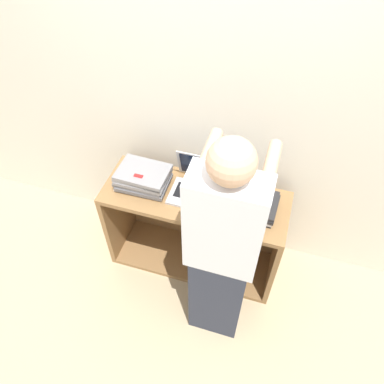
# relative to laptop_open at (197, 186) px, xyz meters

# --- Properties ---
(ground_plane) EXTENTS (12.00, 12.00, 0.00)m
(ground_plane) POSITION_rel_laptop_open_xyz_m (0.00, -0.29, -0.83)
(ground_plane) COLOR tan
(wall_back) EXTENTS (8.00, 0.05, 2.40)m
(wall_back) POSITION_rel_laptop_open_xyz_m (0.00, 0.29, 0.37)
(wall_back) COLOR silver
(wall_back) RESTS_ON ground_plane
(cart) EXTENTS (1.28, 0.47, 0.78)m
(cart) POSITION_rel_laptop_open_xyz_m (0.00, 0.02, -0.44)
(cart) COLOR olive
(cart) RESTS_ON ground_plane
(laptop_open) EXTENTS (0.34, 0.31, 0.26)m
(laptop_open) POSITION_rel_laptop_open_xyz_m (0.00, 0.00, 0.00)
(laptop_open) COLOR #B7B7BC
(laptop_open) RESTS_ON cart
(laptop_stack_left) EXTENTS (0.36, 0.27, 0.14)m
(laptop_stack_left) POSITION_rel_laptop_open_xyz_m (-0.37, -0.05, 0.02)
(laptop_stack_left) COLOR #B7B7BC
(laptop_stack_left) RESTS_ON cart
(laptop_stack_right) EXTENTS (0.36, 0.26, 0.10)m
(laptop_stack_right) POSITION_rel_laptop_open_xyz_m (0.37, -0.05, -0.00)
(laptop_stack_right) COLOR #232326
(laptop_stack_right) RESTS_ON cart
(person) EXTENTS (0.40, 0.53, 1.71)m
(person) POSITION_rel_laptop_open_xyz_m (0.29, -0.50, 0.03)
(person) COLOR #2D3342
(person) RESTS_ON ground_plane
(inventory_tag) EXTENTS (0.06, 0.02, 0.01)m
(inventory_tag) POSITION_rel_laptop_open_xyz_m (-0.37, -0.11, 0.10)
(inventory_tag) COLOR red
(inventory_tag) RESTS_ON laptop_stack_left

